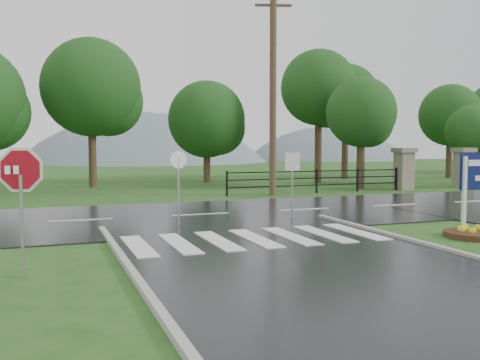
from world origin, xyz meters
name	(u,v)px	position (x,y,z in m)	size (l,w,h in m)	color
ground	(364,291)	(0.00, 0.00, 0.00)	(120.00, 120.00, 0.00)	#244E1A
main_road	(201,216)	(0.00, 10.00, 0.00)	(90.00, 8.00, 0.04)	black
crosswalk	(255,238)	(0.00, 5.00, 0.06)	(6.50, 2.80, 0.02)	silver
pillar_west	(404,168)	(13.00, 16.00, 1.18)	(1.00, 1.00, 2.24)	gray
pillar_east	(463,167)	(17.00, 16.00, 1.18)	(1.00, 1.00, 2.24)	gray
fence_west	(317,179)	(7.75, 16.00, 0.72)	(9.58, 0.08, 1.20)	black
hills	(113,276)	(3.49, 65.00, -15.54)	(102.00, 48.00, 48.00)	slate
treeline	(152,185)	(1.00, 24.00, 0.00)	(83.20, 5.20, 10.00)	#143E13
stop_sign	(21,181)	(-5.49, 2.98, 1.81)	(1.10, 0.38, 2.60)	#939399
flower_bed	(475,233)	(5.66, 3.37, 0.12)	(1.60, 1.60, 0.32)	#332111
reg_sign_small	(292,172)	(2.60, 8.17, 1.55)	(0.47, 0.17, 2.20)	#939399
reg_sign_round	(178,179)	(-1.28, 7.99, 1.44)	(0.53, 0.11, 2.28)	#939399
utility_pole_east	(273,92)	(5.12, 15.50, 4.89)	(1.67, 0.60, 9.63)	#473523
entrance_tree_left	(361,113)	(11.27, 17.50, 4.15)	(3.83, 3.83, 6.10)	#3D2B1C
entrance_tree_right	(471,131)	(18.90, 17.50, 3.19)	(3.00, 3.00, 4.72)	#3D2B1C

